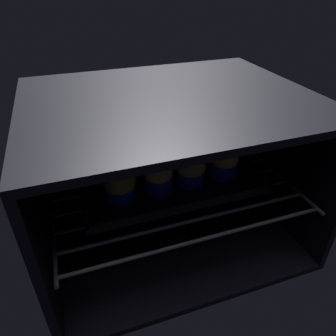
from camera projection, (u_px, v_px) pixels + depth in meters
oven_cavity at (164, 163)px, 76.33cm from camera, size 59.00×47.00×37.00cm
oven_rack at (170, 184)px, 74.80cm from camera, size 54.80×42.00×0.80cm
baking_tray at (168, 178)px, 75.25cm from camera, size 42.03×24.90×2.20cm
muffin_row0_col0 at (119, 184)px, 65.81cm from camera, size 7.08×7.08×8.48cm
muffin_row0_col1 at (158, 175)px, 68.08cm from camera, size 6.48×6.48×8.55cm
muffin_row0_col2 at (190, 169)px, 70.70cm from camera, size 6.94×6.94×8.15cm
muffin_row0_col3 at (224, 160)px, 73.12cm from camera, size 6.78×6.78×8.98cm
muffin_row1_col0 at (110, 161)px, 72.86cm from camera, size 6.82×6.82×9.02cm
muffin_row1_col1 at (144, 157)px, 75.31cm from camera, size 6.47×6.47×8.26cm
muffin_row1_col2 at (178, 153)px, 77.27cm from camera, size 6.47×6.47×7.81cm
muffin_row1_col3 at (209, 147)px, 79.97cm from camera, size 6.62×6.62×7.67cm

